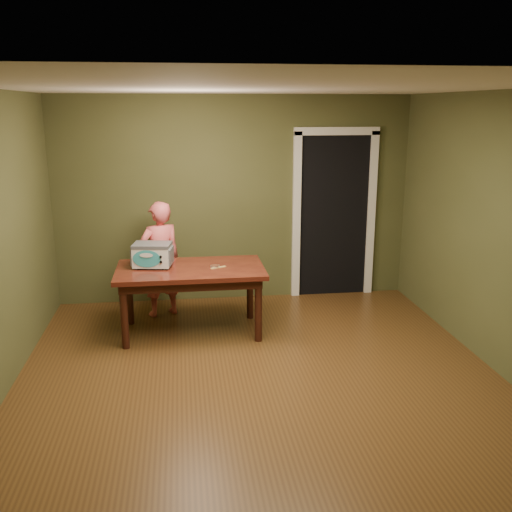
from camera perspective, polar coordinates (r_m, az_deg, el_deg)
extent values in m
plane|color=#553718|center=(5.30, 0.63, -12.78)|extent=(5.00, 5.00, 0.00)
cube|color=#4A4D29|center=(7.28, -2.16, 5.63)|extent=(4.50, 0.02, 2.60)
cube|color=#4A4D29|center=(2.53, 8.97, -12.45)|extent=(4.50, 0.02, 2.60)
cube|color=#4A4D29|center=(5.62, 24.04, 1.62)|extent=(0.02, 5.00, 2.60)
cube|color=white|center=(4.71, 0.72, 16.56)|extent=(4.50, 5.00, 0.02)
cube|color=black|center=(7.84, 7.17, 4.33)|extent=(0.90, 0.60, 2.10)
cube|color=black|center=(7.54, 7.78, 3.90)|extent=(0.90, 0.02, 2.10)
cube|color=white|center=(7.41, 4.06, 3.80)|extent=(0.10, 0.06, 2.20)
cube|color=white|center=(7.67, 11.42, 3.93)|extent=(0.10, 0.06, 2.20)
cube|color=white|center=(7.40, 8.11, 12.27)|extent=(1.10, 0.06, 0.10)
cube|color=#3C120D|center=(6.25, -6.58, -1.38)|extent=(1.60, 0.91, 0.05)
cube|color=black|center=(6.28, -6.56, -2.03)|extent=(1.48, 0.79, 0.10)
cylinder|color=black|center=(6.07, -13.04, -5.91)|extent=(0.08, 0.08, 0.70)
cylinder|color=black|center=(6.73, -12.54, -3.83)|extent=(0.08, 0.08, 0.70)
cylinder|color=black|center=(6.09, 0.24, -5.43)|extent=(0.08, 0.08, 0.70)
cylinder|color=black|center=(6.75, -0.60, -3.40)|extent=(0.08, 0.08, 0.70)
cylinder|color=#4C4F54|center=(6.27, -11.92, -1.25)|extent=(0.03, 0.03, 0.02)
cylinder|color=#4C4F54|center=(6.47, -11.49, -0.73)|extent=(0.03, 0.03, 0.02)
cylinder|color=#4C4F54|center=(6.20, -8.98, -1.28)|extent=(0.03, 0.03, 0.02)
cylinder|color=#4C4F54|center=(6.40, -8.64, -0.76)|extent=(0.03, 0.03, 0.02)
cube|color=silver|center=(6.30, -10.31, 0.05)|extent=(0.43, 0.34, 0.22)
cube|color=#4C4F54|center=(6.27, -10.36, 1.10)|extent=(0.44, 0.35, 0.03)
cube|color=#4C4F54|center=(6.35, -12.13, 0.06)|extent=(0.06, 0.25, 0.17)
cube|color=#4C4F54|center=(6.26, -8.47, 0.03)|extent=(0.06, 0.25, 0.17)
ellipsoid|color=teal|center=(6.17, -10.88, -0.29)|extent=(0.30, 0.06, 0.19)
cylinder|color=black|center=(6.13, -9.51, -0.09)|extent=(0.03, 0.02, 0.03)
cylinder|color=black|center=(6.15, -9.49, -0.60)|extent=(0.02, 0.02, 0.02)
cylinder|color=silver|center=(6.23, -4.12, -1.04)|extent=(0.10, 0.10, 0.02)
cylinder|color=#4F271A|center=(6.23, -4.12, -0.98)|extent=(0.09, 0.09, 0.01)
cube|color=#D9BC5E|center=(6.21, -3.80, -1.15)|extent=(0.17, 0.10, 0.01)
imported|color=#E65E62|center=(6.86, -9.55, -0.31)|extent=(0.60, 0.50, 1.39)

